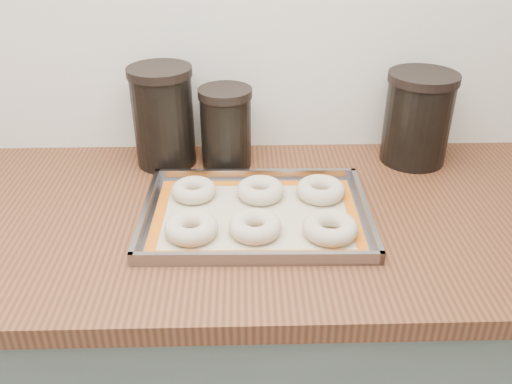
{
  "coord_description": "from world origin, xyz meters",
  "views": [
    {
      "loc": [
        -0.09,
        0.71,
        1.5
      ],
      "look_at": [
        -0.07,
        1.65,
        0.96
      ],
      "focal_mm": 38.0,
      "sensor_mm": 36.0,
      "label": 1
    }
  ],
  "objects_px": {
    "bagel_front_right": "(330,228)",
    "canister_left": "(163,116)",
    "bagel_front_left": "(191,228)",
    "canister_right": "(418,118)",
    "bagel_back_mid": "(260,190)",
    "canister_mid": "(226,128)",
    "bagel_back_left": "(194,190)",
    "bagel_back_right": "(321,190)",
    "bagel_front_mid": "(255,226)",
    "baking_tray": "(256,214)"
  },
  "relations": [
    {
      "from": "canister_right",
      "to": "canister_left",
      "type": "bearing_deg",
      "value": 179.6
    },
    {
      "from": "baking_tray",
      "to": "bagel_front_right",
      "type": "distance_m",
      "value": 0.16
    },
    {
      "from": "canister_left",
      "to": "canister_mid",
      "type": "bearing_deg",
      "value": -6.97
    },
    {
      "from": "canister_left",
      "to": "canister_mid",
      "type": "relative_size",
      "value": 1.24
    },
    {
      "from": "bagel_back_mid",
      "to": "bagel_back_right",
      "type": "relative_size",
      "value": 0.98
    },
    {
      "from": "bagel_back_left",
      "to": "bagel_back_mid",
      "type": "relative_size",
      "value": 0.94
    },
    {
      "from": "canister_left",
      "to": "bagel_front_mid",
      "type": "bearing_deg",
      "value": -57.49
    },
    {
      "from": "bagel_front_right",
      "to": "canister_mid",
      "type": "height_order",
      "value": "canister_mid"
    },
    {
      "from": "baking_tray",
      "to": "bagel_back_right",
      "type": "height_order",
      "value": "bagel_back_right"
    },
    {
      "from": "bagel_back_mid",
      "to": "canister_left",
      "type": "distance_m",
      "value": 0.31
    },
    {
      "from": "bagel_front_mid",
      "to": "canister_left",
      "type": "relative_size",
      "value": 0.43
    },
    {
      "from": "bagel_back_right",
      "to": "bagel_back_mid",
      "type": "bearing_deg",
      "value": 179.31
    },
    {
      "from": "baking_tray",
      "to": "bagel_front_right",
      "type": "height_order",
      "value": "bagel_front_right"
    },
    {
      "from": "bagel_front_mid",
      "to": "canister_mid",
      "type": "relative_size",
      "value": 0.53
    },
    {
      "from": "bagel_back_left",
      "to": "bagel_front_right",
      "type": "bearing_deg",
      "value": -29.72
    },
    {
      "from": "bagel_back_left",
      "to": "canister_left",
      "type": "height_order",
      "value": "canister_left"
    },
    {
      "from": "bagel_front_mid",
      "to": "canister_right",
      "type": "bearing_deg",
      "value": 39.14
    },
    {
      "from": "bagel_back_left",
      "to": "canister_mid",
      "type": "height_order",
      "value": "canister_mid"
    },
    {
      "from": "baking_tray",
      "to": "canister_left",
      "type": "height_order",
      "value": "canister_left"
    },
    {
      "from": "bagel_front_left",
      "to": "bagel_back_left",
      "type": "xyz_separation_m",
      "value": [
        -0.01,
        0.15,
        -0.0
      ]
    },
    {
      "from": "bagel_front_mid",
      "to": "canister_mid",
      "type": "distance_m",
      "value": 0.32
    },
    {
      "from": "bagel_back_right",
      "to": "canister_right",
      "type": "bearing_deg",
      "value": 36.18
    },
    {
      "from": "baking_tray",
      "to": "bagel_front_right",
      "type": "xyz_separation_m",
      "value": [
        0.14,
        -0.08,
        0.02
      ]
    },
    {
      "from": "bagel_front_mid",
      "to": "bagel_back_left",
      "type": "height_order",
      "value": "bagel_front_mid"
    },
    {
      "from": "bagel_front_right",
      "to": "canister_left",
      "type": "height_order",
      "value": "canister_left"
    },
    {
      "from": "baking_tray",
      "to": "bagel_back_left",
      "type": "height_order",
      "value": "bagel_back_left"
    },
    {
      "from": "bagel_back_mid",
      "to": "bagel_back_right",
      "type": "height_order",
      "value": "same"
    },
    {
      "from": "bagel_front_left",
      "to": "bagel_front_mid",
      "type": "bearing_deg",
      "value": 1.3
    },
    {
      "from": "bagel_back_left",
      "to": "canister_right",
      "type": "height_order",
      "value": "canister_right"
    },
    {
      "from": "bagel_back_right",
      "to": "canister_left",
      "type": "xyz_separation_m",
      "value": [
        -0.35,
        0.19,
        0.1
      ]
    },
    {
      "from": "baking_tray",
      "to": "bagel_front_left",
      "type": "distance_m",
      "value": 0.15
    },
    {
      "from": "baking_tray",
      "to": "bagel_front_mid",
      "type": "height_order",
      "value": "bagel_front_mid"
    },
    {
      "from": "bagel_back_mid",
      "to": "bagel_back_right",
      "type": "distance_m",
      "value": 0.13
    },
    {
      "from": "bagel_front_left",
      "to": "canister_right",
      "type": "distance_m",
      "value": 0.62
    },
    {
      "from": "bagel_back_mid",
      "to": "canister_right",
      "type": "height_order",
      "value": "canister_right"
    },
    {
      "from": "bagel_front_right",
      "to": "bagel_back_mid",
      "type": "bearing_deg",
      "value": 130.81
    },
    {
      "from": "bagel_front_left",
      "to": "canister_right",
      "type": "relative_size",
      "value": 0.47
    },
    {
      "from": "bagel_front_right",
      "to": "canister_left",
      "type": "xyz_separation_m",
      "value": [
        -0.35,
        0.34,
        0.1
      ]
    },
    {
      "from": "bagel_front_left",
      "to": "canister_left",
      "type": "distance_m",
      "value": 0.35
    },
    {
      "from": "bagel_front_mid",
      "to": "canister_mid",
      "type": "height_order",
      "value": "canister_mid"
    },
    {
      "from": "bagel_front_mid",
      "to": "canister_right",
      "type": "relative_size",
      "value": 0.47
    },
    {
      "from": "baking_tray",
      "to": "canister_mid",
      "type": "relative_size",
      "value": 2.42
    },
    {
      "from": "bagel_back_mid",
      "to": "canister_right",
      "type": "distance_m",
      "value": 0.43
    },
    {
      "from": "canister_left",
      "to": "bagel_back_right",
      "type": "bearing_deg",
      "value": -27.95
    },
    {
      "from": "bagel_back_left",
      "to": "canister_left",
      "type": "xyz_separation_m",
      "value": [
        -0.08,
        0.18,
        0.1
      ]
    },
    {
      "from": "baking_tray",
      "to": "canister_left",
      "type": "xyz_separation_m",
      "value": [
        -0.21,
        0.26,
        0.11
      ]
    },
    {
      "from": "bagel_front_left",
      "to": "bagel_front_mid",
      "type": "height_order",
      "value": "same"
    },
    {
      "from": "bagel_front_right",
      "to": "bagel_back_right",
      "type": "height_order",
      "value": "same"
    },
    {
      "from": "bagel_front_left",
      "to": "canister_mid",
      "type": "height_order",
      "value": "canister_mid"
    },
    {
      "from": "canister_left",
      "to": "bagel_back_mid",
      "type": "bearing_deg",
      "value": -39.83
    }
  ]
}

